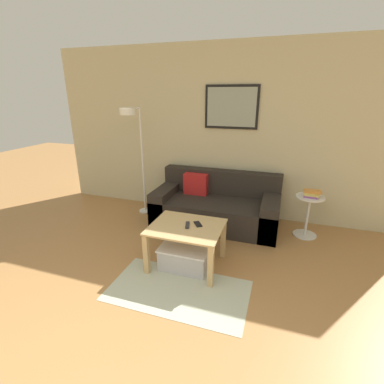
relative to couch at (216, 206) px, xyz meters
The scene contains 10 objects.
wall_back 1.11m from the couch, 91.14° to the left, with size 5.60×0.09×2.55m.
area_rug 1.65m from the couch, 89.32° to the right, with size 1.38×0.75×0.01m, color #B2B79E.
couch is the anchor object (origin of this frame).
coffee_table 1.18m from the couch, 92.58° to the right, with size 0.79×0.65×0.49m.
storage_bin 1.21m from the couch, 92.38° to the right, with size 0.55×0.44×0.26m.
floor_lamp 1.57m from the couch, behind, with size 0.22×0.55×1.67m.
side_table 1.27m from the couch, ahead, with size 0.37×0.37×0.57m.
book_stack 1.33m from the couch, ahead, with size 0.23×0.18×0.09m.
remote_control 1.19m from the couch, 92.14° to the right, with size 0.04×0.15×0.02m, color #232328.
cell_phone 1.12m from the couch, 87.14° to the right, with size 0.07×0.14×0.01m, color black.
Camera 1 is at (0.88, -0.63, 1.86)m, focal length 26.00 mm.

